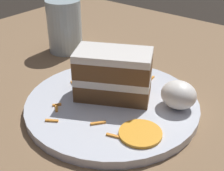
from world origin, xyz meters
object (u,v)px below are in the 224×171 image
object	(u,v)px
cake_slice	(113,74)
orange_garnish	(140,133)
cream_dollop	(179,95)
drinking_glass	(65,30)
plate	(112,104)

from	to	relation	value
cake_slice	orange_garnish	bearing A→B (deg)	-148.90
orange_garnish	cream_dollop	bearing A→B (deg)	-93.87
cake_slice	orange_garnish	xyz separation A→B (m)	(-0.10, 0.06, -0.04)
orange_garnish	drinking_glass	bearing A→B (deg)	-27.27
plate	drinking_glass	world-z (taller)	drinking_glass
orange_garnish	drinking_glass	distance (m)	0.37
drinking_glass	cake_slice	bearing A→B (deg)	154.47
drinking_glass	plate	bearing A→B (deg)	152.66
plate	cream_dollop	world-z (taller)	cream_dollop
cake_slice	drinking_glass	xyz separation A→B (m)	(0.23, -0.11, -0.00)
cream_dollop	orange_garnish	distance (m)	0.10
plate	cream_dollop	size ratio (longest dim) A/B	5.01
plate	orange_garnish	size ratio (longest dim) A/B	4.62
orange_garnish	drinking_glass	world-z (taller)	drinking_glass
plate	cream_dollop	distance (m)	0.11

